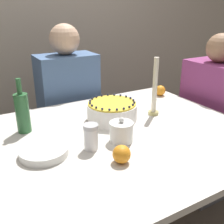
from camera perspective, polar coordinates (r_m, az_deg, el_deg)
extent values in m
cube|color=#ADA393|center=(2.43, -16.85, 20.20)|extent=(8.00, 0.05, 2.60)
cube|color=beige|center=(1.26, 1.63, -5.24)|extent=(1.28, 1.06, 0.03)
cylinder|color=beige|center=(2.08, 8.52, -5.93)|extent=(0.07, 0.07, 0.74)
cylinder|color=white|center=(1.38, 0.00, 0.00)|extent=(0.26, 0.26, 0.09)
cylinder|color=yellow|center=(1.37, 0.00, 1.91)|extent=(0.25, 0.25, 0.01)
sphere|color=#23284C|center=(1.42, 4.05, 3.07)|extent=(0.01, 0.01, 0.01)
sphere|color=#23284C|center=(1.45, 3.08, 3.43)|extent=(0.01, 0.01, 0.01)
sphere|color=#23284C|center=(1.46, 1.85, 3.68)|extent=(0.01, 0.01, 0.01)
sphere|color=#23284C|center=(1.47, 0.48, 3.80)|extent=(0.01, 0.01, 0.01)
sphere|color=#23284C|center=(1.47, -0.93, 3.78)|extent=(0.01, 0.01, 0.01)
sphere|color=#23284C|center=(1.46, -2.26, 3.62)|extent=(0.01, 0.01, 0.01)
sphere|color=#23284C|center=(1.44, -3.42, 3.33)|extent=(0.01, 0.01, 0.01)
sphere|color=#23284C|center=(1.41, -4.29, 2.94)|extent=(0.01, 0.01, 0.01)
sphere|color=#23284C|center=(1.38, -4.78, 2.47)|extent=(0.01, 0.01, 0.01)
sphere|color=#23284C|center=(1.35, -4.82, 1.95)|extent=(0.01, 0.01, 0.01)
sphere|color=#23284C|center=(1.31, -4.38, 1.45)|extent=(0.01, 0.01, 0.01)
sphere|color=#23284C|center=(1.29, -3.46, 1.02)|extent=(0.01, 0.01, 0.01)
sphere|color=#23284C|center=(1.27, -2.14, 0.70)|extent=(0.01, 0.01, 0.01)
sphere|color=#23284C|center=(1.26, -0.56, 0.54)|extent=(0.01, 0.01, 0.01)
sphere|color=#23284C|center=(1.26, 1.08, 0.57)|extent=(0.01, 0.01, 0.01)
sphere|color=#23284C|center=(1.27, 2.59, 0.78)|extent=(0.01, 0.01, 0.01)
sphere|color=#23284C|center=(1.29, 3.80, 1.15)|extent=(0.01, 0.01, 0.01)
sphere|color=#23284C|center=(1.32, 4.57, 1.61)|extent=(0.01, 0.01, 0.01)
sphere|color=#23284C|center=(1.36, 4.86, 2.12)|extent=(0.01, 0.01, 0.01)
sphere|color=#23284C|center=(1.39, 4.67, 2.62)|extent=(0.01, 0.01, 0.01)
cylinder|color=silver|center=(1.17, 2.03, -4.61)|extent=(0.11, 0.11, 0.08)
cylinder|color=silver|center=(1.15, 2.06, -2.57)|extent=(0.11, 0.11, 0.01)
sphere|color=silver|center=(1.14, 2.07, -1.75)|extent=(0.02, 0.02, 0.02)
cylinder|color=white|center=(1.11, -4.58, -5.85)|extent=(0.06, 0.06, 0.10)
cylinder|color=silver|center=(1.08, -4.67, -3.19)|extent=(0.06, 0.06, 0.02)
cylinder|color=silver|center=(1.12, -14.52, -8.83)|extent=(0.20, 0.20, 0.01)
cylinder|color=silver|center=(1.11, -14.56, -8.48)|extent=(0.20, 0.20, 0.01)
cylinder|color=silver|center=(1.11, -14.60, -8.12)|extent=(0.20, 0.20, 0.01)
cylinder|color=silver|center=(1.10, -14.64, -7.76)|extent=(0.20, 0.20, 0.01)
cylinder|color=tan|center=(1.49, 8.97, -0.18)|extent=(0.06, 0.06, 0.02)
cylinder|color=silver|center=(1.44, 9.34, 5.75)|extent=(0.03, 0.03, 0.30)
cylinder|color=#2D6638|center=(1.31, -18.89, -0.26)|extent=(0.07, 0.07, 0.19)
cylinder|color=#2D6638|center=(1.27, -19.61, 5.28)|extent=(0.02, 0.02, 0.07)
sphere|color=orange|center=(1.02, 2.10, -9.15)|extent=(0.07, 0.07, 0.07)
sphere|color=orange|center=(1.81, 10.46, 4.62)|extent=(0.07, 0.07, 0.07)
cube|color=#2D2D38|center=(2.11, -8.62, -10.16)|extent=(0.34, 0.34, 0.45)
cube|color=#4C6B99|center=(1.89, -9.50, 3.35)|extent=(0.40, 0.24, 0.59)
sphere|color=#D8AD8C|center=(1.80, -10.31, 15.32)|extent=(0.20, 0.20, 0.20)
cube|color=#595960|center=(2.13, 19.20, -10.93)|extent=(0.34, 0.34, 0.45)
cube|color=#8C3872|center=(1.91, 21.04, 1.86)|extent=(0.24, 0.40, 0.55)
sphere|color=#9E7556|center=(1.83, 22.62, 12.74)|extent=(0.18, 0.18, 0.18)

